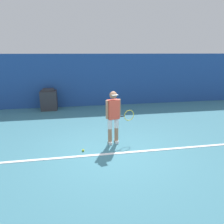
# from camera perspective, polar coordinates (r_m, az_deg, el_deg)

# --- Properties ---
(ground_plane) EXTENTS (24.00, 24.00, 0.00)m
(ground_plane) POSITION_cam_1_polar(r_m,az_deg,el_deg) (6.24, 0.17, -10.42)
(ground_plane) COLOR teal
(back_wall) EXTENTS (24.00, 0.10, 2.64)m
(back_wall) POSITION_cam_1_polar(r_m,az_deg,el_deg) (11.32, -5.15, 8.24)
(back_wall) COLOR #234C99
(back_wall) RESTS_ON ground_plane
(court_baseline) EXTENTS (21.60, 0.10, 0.01)m
(court_baseline) POSITION_cam_1_polar(r_m,az_deg,el_deg) (6.14, 0.36, -10.80)
(court_baseline) COLOR white
(court_baseline) RESTS_ON ground_plane
(tennis_player) EXTENTS (0.93, 0.38, 1.62)m
(tennis_player) POSITION_cam_1_polar(r_m,az_deg,el_deg) (6.52, 0.44, -0.81)
(tennis_player) COLOR #A37556
(tennis_player) RESTS_ON ground_plane
(tennis_ball) EXTENTS (0.07, 0.07, 0.07)m
(tennis_ball) POSITION_cam_1_polar(r_m,az_deg,el_deg) (6.31, -7.55, -9.89)
(tennis_ball) COLOR #D1E533
(tennis_ball) RESTS_ON ground_plane
(covered_chair) EXTENTS (0.76, 0.73, 1.02)m
(covered_chair) POSITION_cam_1_polar(r_m,az_deg,el_deg) (11.01, -16.14, 3.10)
(covered_chair) COLOR #333338
(covered_chair) RESTS_ON ground_plane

